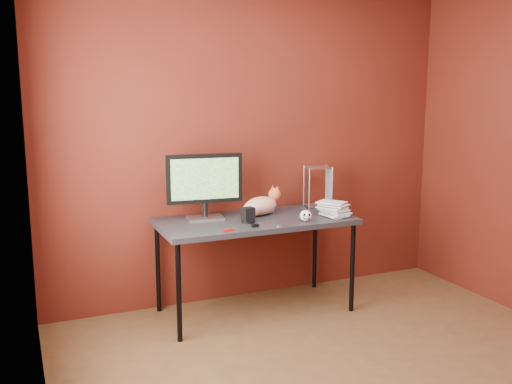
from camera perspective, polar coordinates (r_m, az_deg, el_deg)
name	(u,v)px	position (r m, az deg, el deg)	size (l,w,h in m)	color
room	(380,143)	(3.17, 12.30, 4.78)	(3.52, 3.52, 2.61)	#4F331B
desk	(255,225)	(4.40, -0.09, -3.32)	(1.50, 0.70, 0.75)	black
monitor	(205,183)	(4.34, -5.15, 0.88)	(0.58, 0.22, 0.50)	silver
cat	(261,206)	(4.50, 0.48, -1.38)	(0.41, 0.31, 0.22)	#D0602C
skull_mug	(306,216)	(4.31, 4.99, -2.36)	(0.09, 0.09, 0.08)	white
speaker	(248,216)	(4.25, -0.79, -2.37)	(0.10, 0.10, 0.12)	black
book_stack	(328,136)	(4.38, 7.23, 5.60)	(0.25, 0.26, 1.27)	beige
wire_rack	(318,187)	(4.84, 6.20, 0.55)	(0.23, 0.20, 0.34)	silver
pocket_knife	(228,230)	(4.01, -2.81, -3.85)	(0.08, 0.02, 0.02)	#960F0B
black_gadget	(255,225)	(4.13, -0.10, -3.37)	(0.05, 0.03, 0.02)	black
washer	(279,226)	(4.16, 2.33, -3.40)	(0.05, 0.05, 0.00)	silver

